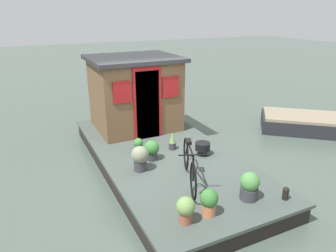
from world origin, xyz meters
TOP-DOWN VIEW (x-y plane):
  - ground_plane at (0.00, 0.00)m, footprint 60.00×60.00m
  - houseboat_deck at (0.00, 0.00)m, footprint 5.92×2.82m
  - houseboat_cabin at (1.85, 0.00)m, footprint 1.99×2.28m
  - bicycle at (-1.39, 0.14)m, footprint 1.61×0.75m
  - potted_plant_lavender at (-2.42, 0.78)m, footprint 0.29×0.29m
  - potted_plant_fern at (0.25, 0.53)m, footprint 0.22×0.22m
  - potted_plant_ivy at (-0.22, 0.40)m, footprint 0.32×0.32m
  - potted_plant_succulent at (-0.57, 0.80)m, footprint 0.35×0.35m
  - potted_plant_rosemary at (0.07, -0.24)m, footprint 0.17×0.17m
  - potted_plant_thyme at (-2.33, -0.50)m, footprint 0.33×0.33m
  - potted_plant_geranium at (-2.41, 0.36)m, footprint 0.29×0.29m
  - charcoal_grill at (-0.50, -0.71)m, footprint 0.33×0.33m
  - mooring_bollard at (-2.61, -1.06)m, footprint 0.11×0.11m
  - dinghy_boat at (0.24, -4.94)m, footprint 2.79×2.99m

SIDE VIEW (x-z plane):
  - ground_plane at x=0.00m, z-range 0.00..0.00m
  - houseboat_deck at x=0.00m, z-range 0.00..0.40m
  - dinghy_boat at x=0.24m, z-range 0.00..0.48m
  - mooring_bollard at x=-2.61m, z-range 0.41..0.64m
  - potted_plant_fern at x=0.25m, z-range 0.41..0.74m
  - charcoal_grill at x=-0.50m, z-range 0.45..0.73m
  - potted_plant_rosemary at x=0.07m, z-range 0.39..0.80m
  - potted_plant_ivy at x=-0.22m, z-range 0.41..0.84m
  - potted_plant_geranium at x=-2.41m, z-range 0.42..0.87m
  - potted_plant_lavender at x=-2.42m, z-range 0.43..0.86m
  - potted_plant_thyme at x=-2.33m, z-range 0.40..0.90m
  - potted_plant_succulent at x=-0.57m, z-range 0.42..0.94m
  - bicycle at x=-1.39m, z-range 0.37..1.16m
  - houseboat_cabin at x=1.85m, z-range 0.41..2.32m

